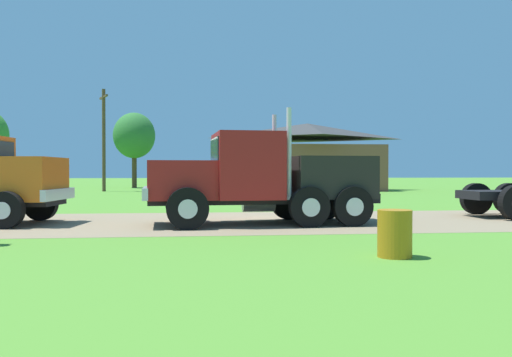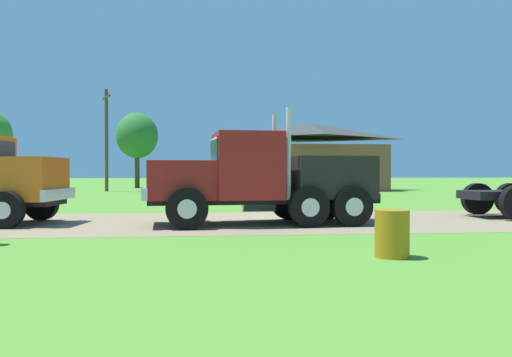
{
  "view_description": "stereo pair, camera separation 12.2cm",
  "coord_description": "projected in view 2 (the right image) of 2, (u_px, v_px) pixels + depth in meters",
  "views": [
    {
      "loc": [
        -1.48,
        -15.72,
        1.54
      ],
      "look_at": [
        0.24,
        0.22,
        1.31
      ],
      "focal_mm": 36.29,
      "sensor_mm": 36.0,
      "label": 1
    },
    {
      "loc": [
        -1.36,
        -15.73,
        1.54
      ],
      "look_at": [
        0.24,
        0.22,
        1.31
      ],
      "focal_mm": 36.29,
      "sensor_mm": 36.0,
      "label": 2
    }
  ],
  "objects": [
    {
      "name": "dirt_track",
      "position": [
        249.0,
        221.0,
        15.81
      ],
      "size": [
        120.0,
        6.96,
        0.01
      ],
      "primitive_type": "cube",
      "color": "#8A775A",
      "rests_on": "ground_plane"
    },
    {
      "name": "shed_building",
      "position": [
        310.0,
        158.0,
        41.65
      ],
      "size": [
        11.39,
        7.79,
        5.38
      ],
      "color": "brown",
      "rests_on": "ground_plane"
    },
    {
      "name": "utility_pole_near",
      "position": [
        106.0,
        137.0,
        39.15
      ],
      "size": [
        0.99,
        2.08,
        7.75
      ],
      "color": "brown",
      "rests_on": "ground_plane"
    },
    {
      "name": "tree_mid",
      "position": [
        137.0,
        136.0,
        47.88
      ],
      "size": [
        3.84,
        3.84,
        6.95
      ],
      "color": "#513823",
      "rests_on": "ground_plane"
    },
    {
      "name": "truck_foreground_white",
      "position": [
        262.0,
        179.0,
        15.09
      ],
      "size": [
        6.86,
        3.08,
        3.29
      ],
      "color": "black",
      "rests_on": "ground_plane"
    },
    {
      "name": "steel_barrel",
      "position": [
        392.0,
        234.0,
        9.22
      ],
      "size": [
        0.61,
        0.61,
        0.85
      ],
      "primitive_type": "cylinder",
      "color": "#B27214",
      "rests_on": "ground_plane"
    },
    {
      "name": "ground_plane",
      "position": [
        249.0,
        221.0,
        15.81
      ],
      "size": [
        200.0,
        200.0,
        0.0
      ],
      "primitive_type": "plane",
      "color": "#528D2D"
    }
  ]
}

